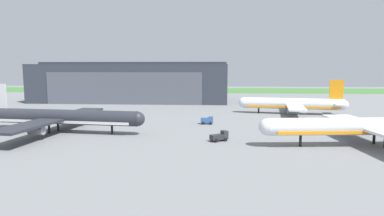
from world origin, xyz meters
TOP-DOWN VIEW (x-y plane):
  - ground_plane at (0.00, 0.00)m, footprint 440.00×440.00m
  - grass_field_strip at (0.00, 167.04)m, footprint 440.00×56.00m
  - maintenance_hangar at (-20.60, 85.10)m, footprint 94.53×36.38m
  - airliner_far_right at (48.99, 40.69)m, footprint 37.90×34.27m
  - airliner_near_right at (54.32, -8.25)m, footprint 47.79×38.11m
  - airliner_near_left at (-19.24, 1.84)m, footprint 45.37×41.46m
  - ops_van at (22.07, -5.56)m, footprint 4.37×3.56m
  - fuel_bowser at (18.76, 16.86)m, footprint 3.68×2.17m

SIDE VIEW (x-z plane):
  - ground_plane at x=0.00m, z-range 0.00..0.00m
  - grass_field_strip at x=0.00m, z-range 0.00..0.08m
  - ops_van at x=22.07m, z-range -0.07..2.22m
  - fuel_bowser at x=18.76m, z-range 0.02..2.33m
  - airliner_far_right at x=48.99m, z-range -2.62..9.87m
  - airliner_near_left at x=-19.24m, z-range -2.29..10.14m
  - airliner_near_right at x=54.32m, z-range -2.07..10.38m
  - maintenance_hangar at x=-20.60m, z-range -0.46..19.19m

